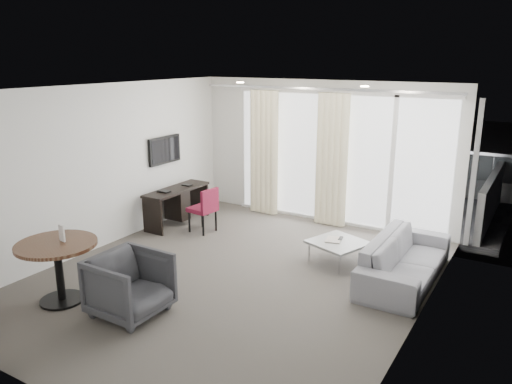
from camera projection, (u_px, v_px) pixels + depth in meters
The scene contains 27 objects.
floor at pixel (234, 277), 7.03m from camera, with size 5.00×6.00×0.00m, color #4E4942.
ceiling at pixel (232, 89), 6.34m from camera, with size 5.00×6.00×0.00m, color white.
wall_left at pixel (102, 167), 7.92m from camera, with size 0.00×6.00×2.60m, color silver.
wall_right at pixel (424, 218), 5.44m from camera, with size 0.00×6.00×2.60m, color silver.
wall_front at pixel (37, 266), 4.20m from camera, with size 5.00×0.00×2.60m, color silver.
window_panel at pixel (338, 159), 9.03m from camera, with size 4.00×0.02×2.38m, color white, non-canonical shape.
window_frame at pixel (338, 159), 9.02m from camera, with size 4.10×0.06×2.44m, color white, non-canonical shape.
curtain_left at pixel (264, 153), 9.61m from camera, with size 0.60×0.20×2.38m, color #F1E6BA, non-canonical shape.
curtain_right at pixel (332, 160), 8.92m from camera, with size 0.60×0.20×2.38m, color #F1E6BA, non-canonical shape.
curtain_track at pixel (321, 89), 8.71m from camera, with size 4.80×0.04×0.04m, color #B2B2B7, non-canonical shape.
downlight_a at pixel (240, 82), 8.11m from camera, with size 0.12×0.12×0.02m, color #FFE0B2.
downlight_b at pixel (365, 86), 7.07m from camera, with size 0.12×0.12×0.02m, color #FFE0B2.
desk at pixel (177, 206), 9.19m from camera, with size 0.44×1.42×0.67m, color black, non-canonical shape.
tv at pixel (165, 150), 9.09m from camera, with size 0.05×0.80×0.50m, color black, non-canonical shape.
desk_chair at pixel (202, 210), 8.74m from camera, with size 0.44×0.41×0.80m, color maroon, non-canonical shape.
round_table at pixel (59, 272), 6.24m from camera, with size 0.98×0.98×0.79m, color #472D1C, non-canonical shape.
menu_card at pixel (63, 246), 6.21m from camera, with size 0.11×0.02×0.21m, color white, non-canonical shape.
tub_armchair at pixel (130, 285), 5.92m from camera, with size 0.80×0.83×0.75m, color #343438.
coffee_table at pixel (338, 252), 7.48m from camera, with size 0.74×0.74×0.33m, color gray, non-canonical shape.
remote at pixel (341, 237), 7.53m from camera, with size 0.05×0.17×0.02m, color black, non-canonical shape.
magazine at pixel (334, 238), 7.48m from camera, with size 0.24×0.31×0.02m, color gray, non-canonical shape.
sofa at pixel (405, 259), 6.87m from camera, with size 2.09×0.82×0.61m, color gray.
terrace_slab at pixel (362, 205), 10.61m from camera, with size 5.60×3.00×0.12m, color #4D4D50.
rattan_chair_a at pixel (409, 185), 10.20m from camera, with size 0.62×0.62×0.91m, color brown, non-canonical shape.
rattan_chair_b at pixel (428, 186), 10.37m from camera, with size 0.53×0.53×0.77m, color brown, non-canonical shape.
rattan_table at pixel (416, 205), 9.65m from camera, with size 0.45×0.45×0.45m, color brown, non-canonical shape.
balustrade at pixel (384, 167), 11.67m from camera, with size 5.50×0.06×1.05m, color #B2B2B7, non-canonical shape.
Camera 1 is at (3.59, -5.38, 3.01)m, focal length 35.00 mm.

